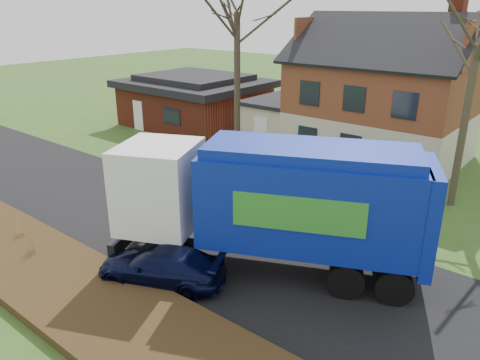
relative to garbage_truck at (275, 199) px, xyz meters
The scene contains 11 objects.
ground 5.12m from the garbage_truck, behind, with size 120.00×120.00×0.00m, color #2E521B.
road 5.11m from the garbage_truck, behind, with size 80.00×7.00×0.02m, color black.
mulch_verge 7.25m from the garbage_truck, 130.44° to the right, with size 80.00×3.50×0.30m, color #302010.
main_house 14.39m from the garbage_truck, 101.87° to the left, with size 12.95×8.95×9.26m.
ranch_house 21.03m from the garbage_truck, 141.45° to the left, with size 9.80×8.20×3.70m.
garbage_truck is the anchor object (origin of this frame).
silver_sedan 11.80m from the garbage_truck, 157.87° to the left, with size 1.70×4.86×1.60m, color #B2B3BA.
navy_wagon 4.26m from the garbage_truck, 126.58° to the right, with size 1.70×4.19×1.22m, color black.
tree_back 23.49m from the garbage_truck, 91.49° to the left, with size 3.24×3.24×10.26m.
grass_clump_west 9.76m from the garbage_truck, 152.20° to the right, with size 0.31×0.25×0.81m.
grass_clump_mid 8.68m from the garbage_truck, 144.38° to the right, with size 0.30×0.25×0.85m.
Camera 1 is at (12.38, -11.67, 8.48)m, focal length 35.00 mm.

